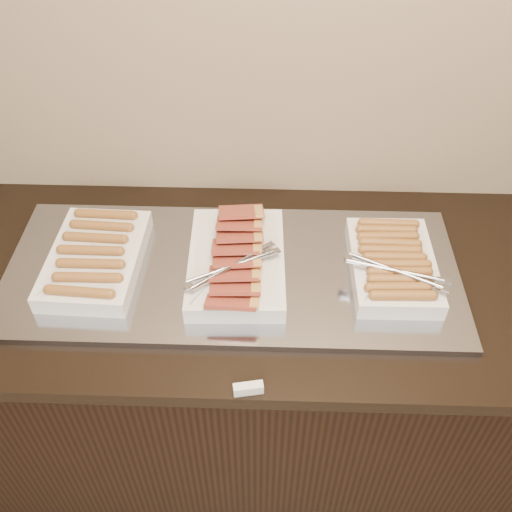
{
  "coord_description": "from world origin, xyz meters",
  "views": [
    {
      "loc": [
        0.08,
        1.08,
        2.01
      ],
      "look_at": [
        0.04,
        2.13,
        0.97
      ],
      "focal_mm": 40.0,
      "sensor_mm": 36.0,
      "label": 1
    }
  ],
  "objects_px": {
    "counter": "(242,369)",
    "dish_center": "(236,261)",
    "warming_tray": "(232,271)",
    "dish_right": "(393,264)",
    "dish_left": "(96,258)"
  },
  "relations": [
    {
      "from": "warming_tray",
      "to": "dish_left",
      "type": "height_order",
      "value": "dish_left"
    },
    {
      "from": "dish_left",
      "to": "dish_right",
      "type": "distance_m",
      "value": 0.78
    },
    {
      "from": "dish_left",
      "to": "dish_center",
      "type": "relative_size",
      "value": 0.9
    },
    {
      "from": "warming_tray",
      "to": "dish_center",
      "type": "bearing_deg",
      "value": -16.83
    },
    {
      "from": "dish_left",
      "to": "dish_right",
      "type": "bearing_deg",
      "value": 1.59
    },
    {
      "from": "dish_right",
      "to": "dish_left",
      "type": "bearing_deg",
      "value": 179.08
    },
    {
      "from": "counter",
      "to": "dish_center",
      "type": "distance_m",
      "value": 0.5
    },
    {
      "from": "warming_tray",
      "to": "dish_right",
      "type": "distance_m",
      "value": 0.42
    },
    {
      "from": "warming_tray",
      "to": "dish_right",
      "type": "xyz_separation_m",
      "value": [
        0.42,
        -0.0,
        0.05
      ]
    },
    {
      "from": "dish_left",
      "to": "dish_center",
      "type": "height_order",
      "value": "dish_center"
    },
    {
      "from": "counter",
      "to": "dish_center",
      "type": "bearing_deg",
      "value": -151.68
    },
    {
      "from": "warming_tray",
      "to": "dish_right",
      "type": "height_order",
      "value": "dish_right"
    },
    {
      "from": "counter",
      "to": "dish_center",
      "type": "xyz_separation_m",
      "value": [
        -0.01,
        -0.0,
        0.5
      ]
    },
    {
      "from": "warming_tray",
      "to": "dish_left",
      "type": "bearing_deg",
      "value": 180.0
    },
    {
      "from": "dish_center",
      "to": "dish_right",
      "type": "height_order",
      "value": "dish_center"
    }
  ]
}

